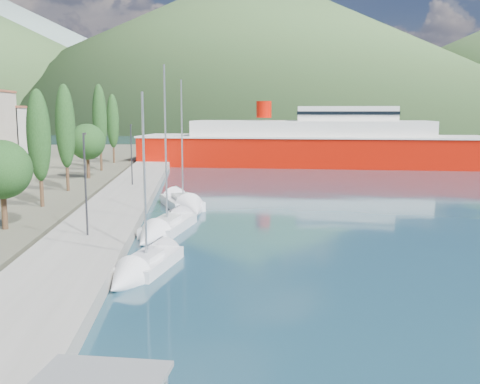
{
  "coord_description": "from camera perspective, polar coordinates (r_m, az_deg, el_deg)",
  "views": [
    {
      "loc": [
        -2.45,
        -16.3,
        8.03
      ],
      "look_at": [
        0.0,
        14.0,
        3.5
      ],
      "focal_mm": 40.0,
      "sensor_mm": 36.0,
      "label": 1
    }
  ],
  "objects": [
    {
      "name": "hills_far",
      "position": [
        654.19,
        8.12,
        14.47
      ],
      "size": [
        1480.0,
        900.0,
        180.0
      ],
      "color": "gray",
      "rests_on": "ground"
    },
    {
      "name": "sailboat_near",
      "position": [
        26.93,
        -11.05,
        -8.43
      ],
      "size": [
        4.03,
        7.15,
        9.85
      ],
      "color": "silver",
      "rests_on": "ground"
    },
    {
      "name": "sailboat_mid",
      "position": [
        35.31,
        -8.65,
        -4.28
      ],
      "size": [
        4.46,
        8.62,
        12.01
      ],
      "color": "silver",
      "rests_on": "ground"
    },
    {
      "name": "quay",
      "position": [
        43.48,
        -13.22,
        -1.86
      ],
      "size": [
        5.0,
        88.0,
        0.8
      ],
      "primitive_type": "cube",
      "color": "gray",
      "rests_on": "ground"
    },
    {
      "name": "sailboat_far",
      "position": [
        44.32,
        -5.61,
        -1.58
      ],
      "size": [
        4.56,
        8.35,
        11.71
      ],
      "color": "silver",
      "rests_on": "ground"
    },
    {
      "name": "ferry",
      "position": [
        82.2,
        7.66,
        4.97
      ],
      "size": [
        52.84,
        21.4,
        10.27
      ],
      "color": "#B61003",
      "rests_on": "ground"
    },
    {
      "name": "ground",
      "position": [
        136.56,
        -3.6,
        5.08
      ],
      "size": [
        1400.0,
        1400.0,
        0.0
      ],
      "primitive_type": "plane",
      "color": "#1A3C4B"
    },
    {
      "name": "lamp_posts",
      "position": [
        32.72,
        -16.14,
        1.21
      ],
      "size": [
        0.15,
        45.26,
        6.06
      ],
      "color": "#2D2D33",
      "rests_on": "quay"
    },
    {
      "name": "tree_row",
      "position": [
        50.14,
        -18.77,
        5.52
      ],
      "size": [
        4.01,
        64.71,
        10.89
      ],
      "color": "#47301E",
      "rests_on": "land_strip"
    },
    {
      "name": "hills_near",
      "position": [
        403.68,
        10.13,
        14.19
      ],
      "size": [
        1010.0,
        520.0,
        115.0
      ],
      "color": "#3B592D",
      "rests_on": "ground"
    }
  ]
}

